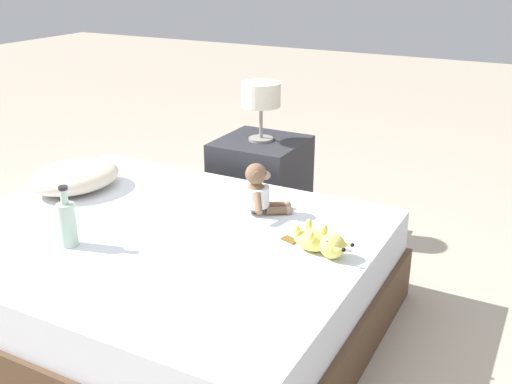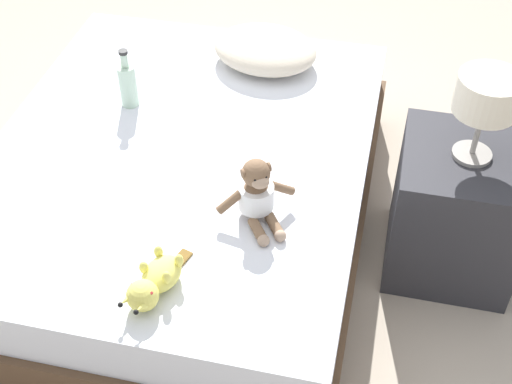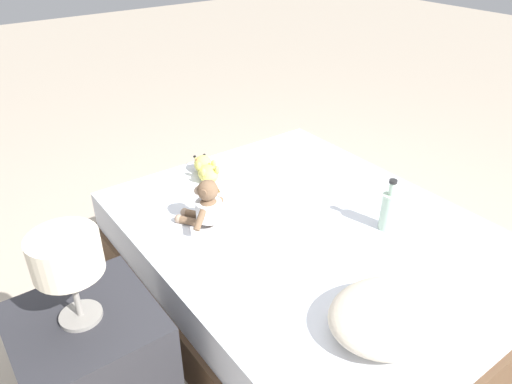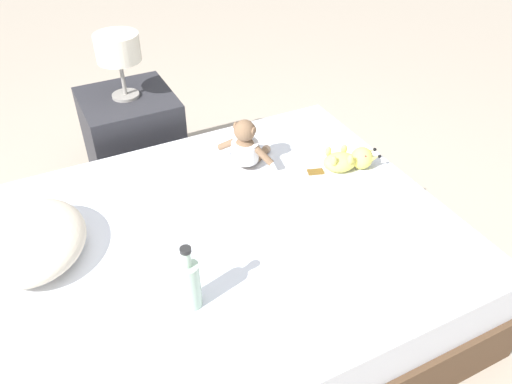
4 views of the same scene
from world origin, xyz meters
name	(u,v)px [view 3 (image 3 of 4)]	position (x,y,z in m)	size (l,w,h in m)	color
ground_plane	(304,297)	(0.00, 0.00, 0.00)	(16.00, 16.00, 0.00)	#B7A893
bed	(306,264)	(0.00, 0.00, 0.22)	(1.47, 1.84, 0.44)	brown
pillow	(392,315)	(0.20, 0.65, 0.51)	(0.53, 0.46, 0.13)	beige
plush_monkey	(207,207)	(0.37, -0.29, 0.54)	(0.25, 0.25, 0.24)	brown
plush_yellow_creature	(206,169)	(0.14, -0.69, 0.49)	(0.16, 0.33, 0.10)	#EAE066
glass_bottle	(388,210)	(-0.28, 0.22, 0.54)	(0.07, 0.07, 0.25)	#B2D1B7
nightstand	(96,373)	(1.07, 0.06, 0.28)	(0.47, 0.47, 0.55)	#2D2D33
bedside_lamp	(66,258)	(1.07, 0.06, 0.80)	(0.22, 0.22, 0.33)	gray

